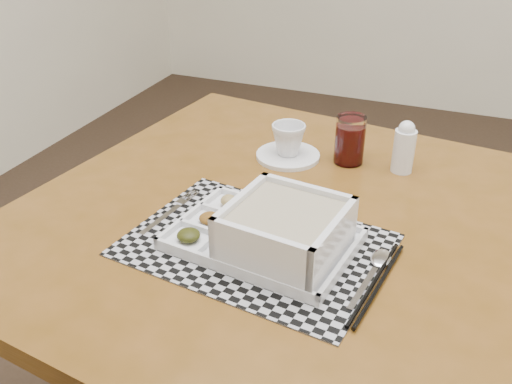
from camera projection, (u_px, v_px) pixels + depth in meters
dining_table at (285, 247)px, 1.16m from camera, size 1.15×1.15×0.77m
placemat at (256, 245)px, 1.03m from camera, size 0.49×0.38×0.00m
serving_tray at (278, 234)px, 0.99m from camera, size 0.35×0.26×0.10m
fork at (171, 210)px, 1.13m from camera, size 0.04×0.19×0.00m
spoon at (379, 262)px, 0.98m from camera, size 0.04×0.18×0.01m
chopsticks at (377, 283)px, 0.93m from camera, size 0.05×0.24×0.01m
saucer at (288, 156)px, 1.34m from camera, size 0.15×0.15×0.01m
cup at (288, 139)px, 1.32m from camera, size 0.09×0.09×0.07m
juice_glass at (350, 141)px, 1.30m from camera, size 0.07×0.07×0.11m
creamer_bottle at (404, 147)px, 1.26m from camera, size 0.05×0.05×0.12m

